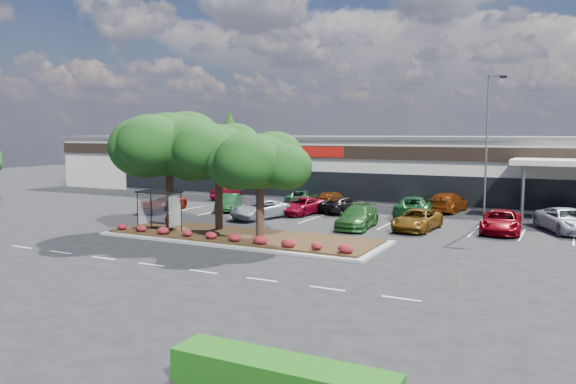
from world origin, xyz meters
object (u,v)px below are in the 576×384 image
at_px(survey_stake, 461,270).
at_px(car_0, 162,203).
at_px(car_1, 229,202).
at_px(light_pole, 487,159).

distance_m(survey_stake, car_0, 29.46).
bearing_deg(car_0, survey_stake, -32.27).
xyz_separation_m(survey_stake, car_1, (-21.92, 15.39, 0.02)).
bearing_deg(survey_stake, car_1, 144.92).
bearing_deg(car_0, car_1, 24.09).
bearing_deg(car_1, survey_stake, -55.87).
height_order(car_0, car_1, car_1).
distance_m(light_pole, car_1, 21.04).
distance_m(survey_stake, car_1, 26.78).
bearing_deg(car_0, light_pole, 3.62).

